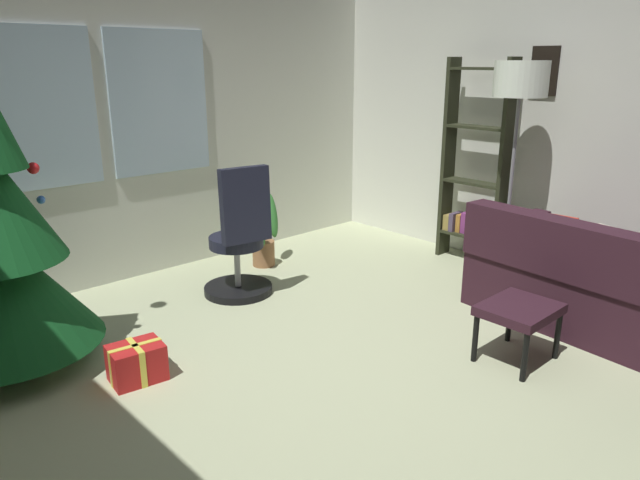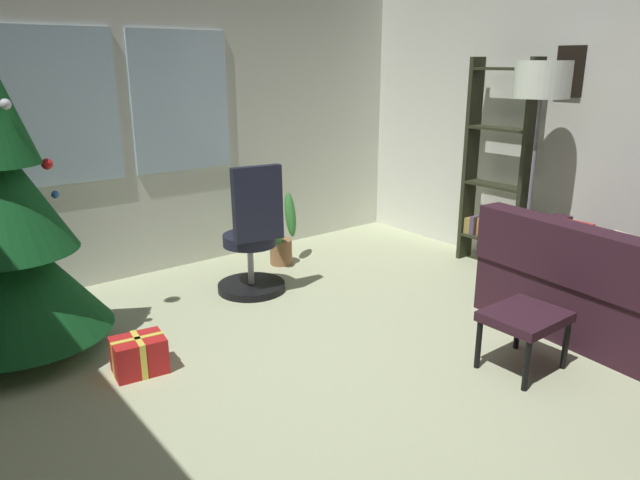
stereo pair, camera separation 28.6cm
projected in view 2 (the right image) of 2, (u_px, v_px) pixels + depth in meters
ground_plane at (359, 382)px, 3.63m from camera, size 5.07×5.06×0.10m
wall_back_with_windows at (164, 117)px, 5.14m from camera, size 5.07×0.12×2.73m
wall_right_with_frames at (602, 123)px, 4.74m from camera, size 0.12×5.06×2.73m
footstool at (525, 320)px, 3.60m from camera, size 0.48×0.40×0.38m
holiday_tree at (9, 234)px, 3.64m from camera, size 1.12×1.12×2.45m
gift_box_red at (139, 355)px, 3.62m from camera, size 0.34×0.27×0.23m
office_chair at (253, 245)px, 4.76m from camera, size 0.56×0.56×1.08m
bookshelf at (496, 180)px, 5.32m from camera, size 0.18×0.64×1.88m
floor_lamp at (541, 92)px, 4.55m from camera, size 0.43×0.43×1.85m
potted_plant at (279, 235)px, 5.48m from camera, size 0.49×0.40×0.67m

